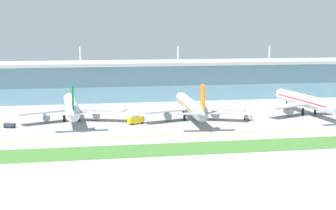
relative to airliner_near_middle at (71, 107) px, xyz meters
The scene contains 13 objects.
ground_plane 75.44m from the airliner_near_middle, 35.34° to the right, with size 600.00×600.00×0.00m, color gray.
terminal_building 90.49m from the airliner_near_middle, 47.27° to the left, with size 288.00×34.00×31.20m.
airliner_near_middle is the anchor object (origin of this frame).
airliner_center 53.65m from the airliner_near_middle, ahead, with size 48.73×62.09×18.90m.
airliner_far_middle 111.64m from the airliner_near_middle, ahead, with size 48.73×64.34×18.90m.
taxiway_stripe_west 40.45m from the airliner_near_middle, 104.04° to the right, with size 28.00×0.70×0.04m, color yellow.
taxiway_stripe_mid_west 46.18m from the airliner_near_middle, 57.89° to the right, with size 28.00×0.70×0.04m, color yellow.
taxiway_stripe_centre 70.30m from the airliner_near_middle, 33.60° to the right, with size 28.00×0.70×0.04m, color yellow.
taxiway_stripe_mid_east 100.31m from the airliner_near_middle, 22.77° to the right, with size 28.00×0.70×0.04m, color yellow.
grass_verge 86.94m from the airliner_near_middle, 45.00° to the right, with size 300.00×18.00×0.10m, color #3D702D.
baggage_cart 79.65m from the airliner_near_middle, ahead, with size 3.48×4.01×2.48m.
fuel_truck 30.42m from the airliner_near_middle, 25.14° to the right, with size 7.64×5.23×4.95m.
pushback_tug 28.22m from the airliner_near_middle, 156.30° to the right, with size 4.99×3.93×1.85m.
Camera 1 is at (-59.34, -181.75, 40.25)m, focal length 53.66 mm.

